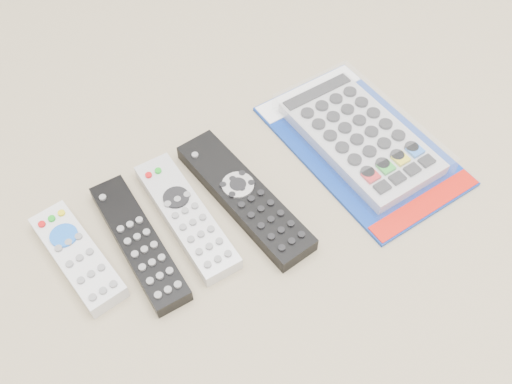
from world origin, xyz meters
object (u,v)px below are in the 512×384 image
remote_large_black (244,197)px  jumbo_remote_packaged (360,136)px  remote_silver_dvd (186,216)px  remote_small_grey (78,256)px  remote_slim_black (139,242)px

remote_large_black → jumbo_remote_packaged: bearing=-5.5°
remote_silver_dvd → remote_large_black: 0.08m
remote_small_grey → remote_silver_dvd: bearing=-13.5°
remote_slim_black → remote_silver_dvd: same height
remote_slim_black → remote_silver_dvd: (0.07, 0.00, 0.00)m
remote_silver_dvd → jumbo_remote_packaged: jumbo_remote_packaged is taller
remote_small_grey → remote_slim_black: size_ratio=0.80×
remote_silver_dvd → remote_large_black: remote_large_black is taller
remote_large_black → remote_slim_black: bearing=170.3°
remote_small_grey → remote_silver_dvd: remote_small_grey is taller
remote_small_grey → remote_silver_dvd: 0.14m
remote_small_grey → remote_large_black: size_ratio=0.69×
remote_small_grey → remote_large_black: same height
remote_small_grey → jumbo_remote_packaged: bearing=-11.0°
remote_slim_black → jumbo_remote_packaged: size_ratio=0.70×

